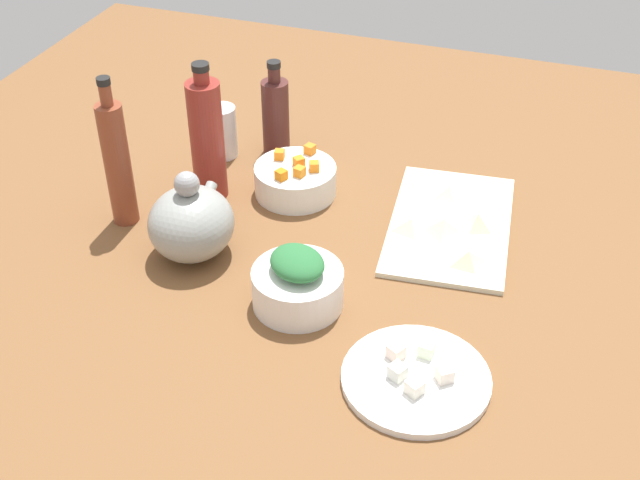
{
  "coord_description": "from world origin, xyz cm",
  "views": [
    {
      "loc": [
        -104.35,
        -35.99,
        90.23
      ],
      "look_at": [
        0.0,
        0.0,
        8.0
      ],
      "focal_mm": 46.44,
      "sensor_mm": 36.0,
      "label": 1
    }
  ],
  "objects_px": {
    "bowl_greens": "(299,288)",
    "teapot": "(191,222)",
    "bottle_0": "(276,115)",
    "bottle_2": "(117,162)",
    "drinking_glass_0": "(222,132)",
    "plate_tofu": "(416,379)",
    "bottle_1": "(207,139)",
    "cutting_board": "(450,225)",
    "bowl_carrots": "(295,180)"
  },
  "relations": [
    {
      "from": "bottle_0",
      "to": "bottle_2",
      "type": "height_order",
      "value": "bottle_2"
    },
    {
      "from": "plate_tofu",
      "to": "teapot",
      "type": "relative_size",
      "value": 1.29
    },
    {
      "from": "bowl_carrots",
      "to": "bottle_2",
      "type": "relative_size",
      "value": 0.55
    },
    {
      "from": "bowl_greens",
      "to": "bottle_0",
      "type": "xyz_separation_m",
      "value": [
        0.43,
        0.21,
        0.05
      ]
    },
    {
      "from": "bottle_2",
      "to": "drinking_glass_0",
      "type": "relative_size",
      "value": 2.63
    },
    {
      "from": "bowl_greens",
      "to": "bottle_1",
      "type": "bearing_deg",
      "value": 47.62
    },
    {
      "from": "bottle_2",
      "to": "cutting_board",
      "type": "bearing_deg",
      "value": -73.32
    },
    {
      "from": "bottle_0",
      "to": "drinking_glass_0",
      "type": "relative_size",
      "value": 1.87
    },
    {
      "from": "teapot",
      "to": "bottle_0",
      "type": "bearing_deg",
      "value": -1.47
    },
    {
      "from": "bowl_greens",
      "to": "bottle_2",
      "type": "bearing_deg",
      "value": 72.97
    },
    {
      "from": "cutting_board",
      "to": "bowl_greens",
      "type": "relative_size",
      "value": 2.36
    },
    {
      "from": "drinking_glass_0",
      "to": "cutting_board",
      "type": "bearing_deg",
      "value": -101.5
    },
    {
      "from": "bottle_0",
      "to": "bottle_1",
      "type": "bearing_deg",
      "value": 162.27
    },
    {
      "from": "cutting_board",
      "to": "bowl_carrots",
      "type": "distance_m",
      "value": 0.3
    },
    {
      "from": "plate_tofu",
      "to": "drinking_glass_0",
      "type": "xyz_separation_m",
      "value": [
        0.49,
        0.52,
        0.05
      ]
    },
    {
      "from": "bottle_1",
      "to": "drinking_glass_0",
      "type": "distance_m",
      "value": 0.16
    },
    {
      "from": "bowl_carrots",
      "to": "bottle_2",
      "type": "height_order",
      "value": "bottle_2"
    },
    {
      "from": "bottle_0",
      "to": "cutting_board",
      "type": "bearing_deg",
      "value": -110.4
    },
    {
      "from": "bowl_greens",
      "to": "drinking_glass_0",
      "type": "relative_size",
      "value": 1.36
    },
    {
      "from": "plate_tofu",
      "to": "teapot",
      "type": "distance_m",
      "value": 0.47
    },
    {
      "from": "cutting_board",
      "to": "plate_tofu",
      "type": "distance_m",
      "value": 0.39
    },
    {
      "from": "bottle_2",
      "to": "drinking_glass_0",
      "type": "bearing_deg",
      "value": -15.09
    },
    {
      "from": "bottle_0",
      "to": "drinking_glass_0",
      "type": "height_order",
      "value": "bottle_0"
    },
    {
      "from": "bottle_2",
      "to": "bottle_1",
      "type": "bearing_deg",
      "value": -40.96
    },
    {
      "from": "bowl_carrots",
      "to": "drinking_glass_0",
      "type": "height_order",
      "value": "drinking_glass_0"
    },
    {
      "from": "teapot",
      "to": "drinking_glass_0",
      "type": "height_order",
      "value": "teapot"
    },
    {
      "from": "cutting_board",
      "to": "teapot",
      "type": "height_order",
      "value": "teapot"
    },
    {
      "from": "cutting_board",
      "to": "bottle_1",
      "type": "bearing_deg",
      "value": 95.14
    },
    {
      "from": "bowl_greens",
      "to": "bottle_0",
      "type": "bearing_deg",
      "value": 25.77
    },
    {
      "from": "bowl_greens",
      "to": "bottle_2",
      "type": "xyz_separation_m",
      "value": [
        0.12,
        0.38,
        0.09
      ]
    },
    {
      "from": "drinking_glass_0",
      "to": "bottle_2",
      "type": "bearing_deg",
      "value": 164.91
    },
    {
      "from": "cutting_board",
      "to": "bowl_greens",
      "type": "height_order",
      "value": "bowl_greens"
    },
    {
      "from": "bottle_0",
      "to": "bottle_2",
      "type": "bearing_deg",
      "value": 151.5
    },
    {
      "from": "bowl_greens",
      "to": "teapot",
      "type": "distance_m",
      "value": 0.23
    },
    {
      "from": "bowl_carrots",
      "to": "bowl_greens",
      "type": "bearing_deg",
      "value": -158.53
    },
    {
      "from": "drinking_glass_0",
      "to": "plate_tofu",
      "type": "bearing_deg",
      "value": -133.18
    },
    {
      "from": "teapot",
      "to": "bottle_2",
      "type": "xyz_separation_m",
      "value": [
        0.05,
        0.16,
        0.06
      ]
    },
    {
      "from": "teapot",
      "to": "bottle_1",
      "type": "relative_size",
      "value": 0.63
    },
    {
      "from": "cutting_board",
      "to": "bottle_2",
      "type": "xyz_separation_m",
      "value": [
        -0.17,
        0.56,
        0.12
      ]
    },
    {
      "from": "cutting_board",
      "to": "bowl_greens",
      "type": "bearing_deg",
      "value": 147.08
    },
    {
      "from": "teapot",
      "to": "drinking_glass_0",
      "type": "bearing_deg",
      "value": 15.6
    },
    {
      "from": "bowl_greens",
      "to": "bottle_2",
      "type": "distance_m",
      "value": 0.41
    },
    {
      "from": "drinking_glass_0",
      "to": "bottle_1",
      "type": "bearing_deg",
      "value": -164.56
    },
    {
      "from": "teapot",
      "to": "bottle_0",
      "type": "relative_size",
      "value": 0.84
    },
    {
      "from": "bowl_greens",
      "to": "bottle_0",
      "type": "height_order",
      "value": "bottle_0"
    },
    {
      "from": "teapot",
      "to": "bottle_2",
      "type": "relative_size",
      "value": 0.59
    },
    {
      "from": "bowl_carrots",
      "to": "bottle_1",
      "type": "xyz_separation_m",
      "value": [
        -0.06,
        0.15,
        0.09
      ]
    },
    {
      "from": "teapot",
      "to": "drinking_glass_0",
      "type": "xyz_separation_m",
      "value": [
        0.32,
        0.09,
        -0.01
      ]
    },
    {
      "from": "teapot",
      "to": "bottle_1",
      "type": "xyz_separation_m",
      "value": [
        0.18,
        0.05,
        0.06
      ]
    },
    {
      "from": "teapot",
      "to": "cutting_board",
      "type": "bearing_deg",
      "value": -61.37
    }
  ]
}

